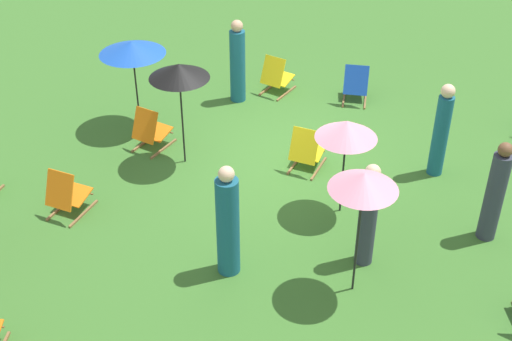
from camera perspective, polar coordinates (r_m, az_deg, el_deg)
name	(u,v)px	position (r m, az deg, el deg)	size (l,w,h in m)	color
ground_plane	(276,158)	(12.49, 1.70, 1.04)	(40.00, 40.00, 0.00)	#386B28
deckchair_0	(276,77)	(14.52, 1.70, 7.74)	(0.66, 0.86, 0.83)	olive
deckchair_4	(67,195)	(11.34, -15.32, -1.93)	(0.55, 0.80, 0.83)	olive
deckchair_6	(307,151)	(12.04, 4.20, 1.64)	(0.55, 0.80, 0.83)	olive
deckchair_9	(356,85)	(14.32, 8.23, 6.99)	(0.58, 0.82, 0.83)	olive
deckchair_10	(151,131)	(12.73, -8.67, 3.27)	(0.63, 0.85, 0.83)	olive
umbrella_0	(179,71)	(11.59, -6.37, 8.13)	(1.02, 1.02, 1.91)	black
umbrella_1	(364,182)	(8.78, 8.87, -0.92)	(0.91, 0.91, 1.96)	black
umbrella_3	(347,130)	(10.46, 7.48, 3.37)	(0.95, 0.95, 1.67)	black
umbrella_4	(132,48)	(12.93, -10.19, 9.92)	(1.22, 1.22, 1.75)	black
person_0	(228,224)	(9.59, -2.34, -4.41)	(0.35, 0.35, 1.79)	#195972
person_1	(441,131)	(12.06, 15.01, 3.15)	(0.32, 0.32, 1.71)	#195972
person_2	(368,217)	(9.88, 9.20, -3.77)	(0.37, 0.37, 1.69)	#333847
person_3	(238,63)	(14.04, -1.53, 8.85)	(0.35, 0.35, 1.73)	#195972
person_4	(495,194)	(10.81, 19.09, -1.83)	(0.35, 0.35, 1.68)	#333847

